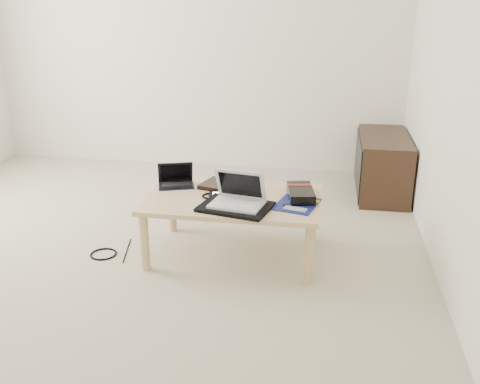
% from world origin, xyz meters
% --- Properties ---
extents(ground, '(4.00, 4.00, 0.00)m').
position_xyz_m(ground, '(0.00, 0.00, 0.00)').
color(ground, '#C1B79D').
rests_on(ground, ground).
extents(coffee_table, '(1.10, 0.70, 0.40)m').
position_xyz_m(coffee_table, '(0.73, 0.07, 0.35)').
color(coffee_table, '#E6C28B').
rests_on(coffee_table, ground).
extents(media_cabinet, '(0.41, 0.90, 0.50)m').
position_xyz_m(media_cabinet, '(1.77, 1.45, 0.25)').
color(media_cabinet, '#362216').
rests_on(media_cabinet, ground).
extents(book, '(0.32, 0.29, 0.03)m').
position_xyz_m(book, '(0.63, 0.24, 0.41)').
color(book, black).
rests_on(book, coffee_table).
extents(netbook, '(0.27, 0.23, 0.16)m').
position_xyz_m(netbook, '(0.31, 0.22, 0.43)').
color(netbook, black).
rests_on(netbook, coffee_table).
extents(tablet, '(0.26, 0.22, 0.01)m').
position_xyz_m(tablet, '(0.69, 0.05, 0.41)').
color(tablet, black).
rests_on(tablet, coffee_table).
extents(remote, '(0.06, 0.24, 0.02)m').
position_xyz_m(remote, '(0.87, 0.07, 0.41)').
color(remote, '#B1B1B6').
rests_on(remote, coffee_table).
extents(neoprene_sleeve, '(0.47, 0.39, 0.02)m').
position_xyz_m(neoprene_sleeve, '(0.78, -0.12, 0.41)').
color(neoprene_sleeve, black).
rests_on(neoprene_sleeve, coffee_table).
extents(white_laptop, '(0.34, 0.27, 0.21)m').
position_xyz_m(white_laptop, '(0.79, -0.10, 0.46)').
color(white_laptop, silver).
rests_on(white_laptop, neoprene_sleeve).
extents(motherboard, '(0.30, 0.35, 0.01)m').
position_xyz_m(motherboard, '(1.14, -0.00, 0.40)').
color(motherboard, navy).
rests_on(motherboard, coffee_table).
extents(gpu_box, '(0.20, 0.33, 0.07)m').
position_xyz_m(gpu_box, '(1.15, 0.12, 0.43)').
color(gpu_box, black).
rests_on(gpu_box, coffee_table).
extents(cable_coil, '(0.13, 0.13, 0.01)m').
position_xyz_m(cable_coil, '(0.59, 0.05, 0.41)').
color(cable_coil, black).
rests_on(cable_coil, coffee_table).
extents(floor_cable_coil, '(0.21, 0.21, 0.01)m').
position_xyz_m(floor_cable_coil, '(-0.11, -0.09, 0.01)').
color(floor_cable_coil, black).
rests_on(floor_cable_coil, ground).
extents(floor_cable_trail, '(0.08, 0.35, 0.01)m').
position_xyz_m(floor_cable_trail, '(0.02, -0.01, 0.00)').
color(floor_cable_trail, black).
rests_on(floor_cable_trail, ground).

